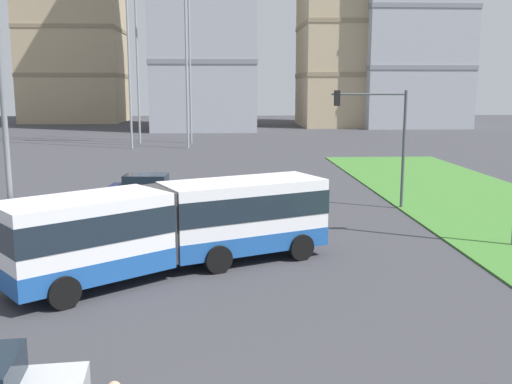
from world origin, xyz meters
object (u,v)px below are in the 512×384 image
car_navy_sedan (148,189)px  streetlight_left (5,129)px  traffic_light_far_right (381,128)px  apartment_tower_centre (353,2)px  articulated_bus (176,225)px

car_navy_sedan → streetlight_left: size_ratio=0.48×
traffic_light_far_right → apartment_tower_centre: (13.36, 69.94, 16.16)m
streetlight_left → apartment_tower_centre: 87.80m
articulated_bus → car_navy_sedan: articulated_bus is taller
traffic_light_far_right → car_navy_sedan: bearing=168.4°
apartment_tower_centre → traffic_light_far_right: bearing=-100.8°
car_navy_sedan → apartment_tower_centre: (25.95, 67.36, 19.71)m
car_navy_sedan → apartment_tower_centre: bearing=68.9°
articulated_bus → car_navy_sedan: (-2.64, 12.89, -0.90)m
traffic_light_far_right → apartment_tower_centre: 73.01m
traffic_light_far_right → apartment_tower_centre: bearing=79.2°
car_navy_sedan → traffic_light_far_right: (12.59, -2.58, 3.56)m
articulated_bus → streetlight_left: size_ratio=1.20×
car_navy_sedan → streetlight_left: bearing=-99.8°
car_navy_sedan → streetlight_left: (-2.46, -14.29, 4.39)m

